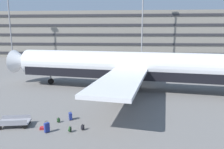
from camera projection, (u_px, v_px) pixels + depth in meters
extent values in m
plane|color=slate|center=(145.00, 87.00, 32.90)|extent=(600.00, 600.00, 0.00)
cube|color=gray|center=(136.00, 34.00, 76.40)|extent=(160.27, 16.06, 15.05)
cube|color=#2D2D33|center=(136.00, 54.00, 69.59)|extent=(158.67, 0.24, 0.70)
cube|color=#2D2D33|center=(137.00, 44.00, 69.01)|extent=(158.67, 0.24, 0.70)
cube|color=#2D2D33|center=(137.00, 35.00, 68.44)|extent=(158.67, 0.24, 0.70)
cube|color=#2D2D33|center=(137.00, 25.00, 67.87)|extent=(158.67, 0.24, 0.70)
cube|color=#2D2D33|center=(137.00, 15.00, 67.30)|extent=(158.67, 0.24, 0.70)
cylinder|color=silver|center=(126.00, 65.00, 30.92)|extent=(32.15, 9.25, 3.91)
cube|color=black|center=(126.00, 73.00, 31.13)|extent=(30.88, 8.96, 1.25)
cone|color=silver|center=(23.00, 62.00, 34.98)|extent=(3.71, 4.19, 3.71)
cube|color=silver|center=(121.00, 80.00, 22.49)|extent=(6.60, 13.97, 0.36)
cube|color=silver|center=(140.00, 60.00, 38.99)|extent=(6.60, 13.97, 0.36)
cylinder|color=#9E9EA3|center=(121.00, 87.00, 25.17)|extent=(3.12, 2.59, 2.15)
cylinder|color=#9E9EA3|center=(135.00, 70.00, 37.07)|extent=(3.12, 2.59, 2.15)
cylinder|color=black|center=(51.00, 81.00, 34.39)|extent=(0.95, 0.50, 0.90)
cylinder|color=slate|center=(51.00, 77.00, 34.25)|extent=(0.20, 0.20, 1.53)
cylinder|color=black|center=(133.00, 89.00, 29.61)|extent=(0.95, 0.50, 0.90)
cylinder|color=slate|center=(133.00, 84.00, 29.47)|extent=(0.20, 0.20, 1.53)
cylinder|color=black|center=(136.00, 84.00, 32.78)|extent=(0.95, 0.50, 0.90)
cylinder|color=slate|center=(136.00, 79.00, 32.63)|extent=(0.20, 0.20, 1.53)
cylinder|color=gray|center=(10.00, 24.00, 63.17)|extent=(0.36, 0.36, 21.18)
cylinder|color=gray|center=(143.00, 15.00, 59.88)|extent=(0.36, 0.36, 25.83)
cube|color=navy|center=(47.00, 127.00, 17.71)|extent=(0.46, 0.47, 0.78)
cylinder|color=#333338|center=(47.00, 122.00, 17.75)|extent=(0.02, 0.02, 0.12)
cylinder|color=#333338|center=(45.00, 122.00, 17.60)|extent=(0.02, 0.02, 0.12)
cube|color=black|center=(46.00, 121.00, 17.67)|extent=(0.17, 0.18, 0.02)
cylinder|color=black|center=(49.00, 132.00, 17.82)|extent=(0.05, 0.05, 0.05)
cylinder|color=black|center=(46.00, 133.00, 17.61)|extent=(0.05, 0.05, 0.05)
cylinder|color=black|center=(48.00, 131.00, 17.97)|extent=(0.05, 0.05, 0.05)
cylinder|color=black|center=(45.00, 132.00, 17.75)|extent=(0.05, 0.05, 0.05)
cube|color=#B21E23|center=(44.00, 128.00, 18.37)|extent=(0.69, 0.49, 0.21)
cube|color=black|center=(48.00, 128.00, 18.41)|extent=(0.07, 0.19, 0.02)
cube|color=navy|center=(70.00, 116.00, 20.30)|extent=(0.43, 0.51, 0.64)
cylinder|color=#333338|center=(71.00, 113.00, 20.15)|extent=(0.02, 0.02, 0.11)
cylinder|color=#333338|center=(71.00, 112.00, 20.37)|extent=(0.02, 0.02, 0.11)
cube|color=black|center=(71.00, 112.00, 20.25)|extent=(0.12, 0.23, 0.02)
cylinder|color=black|center=(70.00, 120.00, 20.17)|extent=(0.05, 0.04, 0.05)
cylinder|color=black|center=(69.00, 119.00, 20.49)|extent=(0.05, 0.04, 0.05)
cylinder|color=black|center=(72.00, 120.00, 20.25)|extent=(0.05, 0.04, 0.05)
cylinder|color=black|center=(71.00, 119.00, 20.57)|extent=(0.05, 0.04, 0.05)
ellipsoid|color=#264C26|center=(70.00, 129.00, 17.80)|extent=(0.23, 0.34, 0.50)
ellipsoid|color=#264C26|center=(69.00, 130.00, 17.82)|extent=(0.10, 0.24, 0.23)
torus|color=black|center=(70.00, 126.00, 17.75)|extent=(0.01, 0.08, 0.08)
cube|color=black|center=(71.00, 130.00, 17.70)|extent=(0.02, 0.04, 0.43)
cube|color=black|center=(71.00, 129.00, 17.88)|extent=(0.02, 0.04, 0.43)
ellipsoid|color=#264C26|center=(59.00, 120.00, 19.73)|extent=(0.32, 0.39, 0.46)
ellipsoid|color=#264C26|center=(59.00, 121.00, 19.70)|extent=(0.18, 0.25, 0.21)
torus|color=black|center=(58.00, 117.00, 19.70)|extent=(0.05, 0.08, 0.08)
cube|color=black|center=(59.00, 119.00, 19.85)|extent=(0.04, 0.04, 0.39)
cube|color=black|center=(57.00, 120.00, 19.69)|extent=(0.04, 0.04, 0.39)
ellipsoid|color=black|center=(83.00, 127.00, 18.16)|extent=(0.38, 0.33, 0.50)
ellipsoid|color=black|center=(82.00, 129.00, 18.08)|extent=(0.25, 0.17, 0.23)
torus|color=black|center=(83.00, 124.00, 18.14)|extent=(0.08, 0.04, 0.08)
cube|color=black|center=(84.00, 127.00, 18.22)|extent=(0.04, 0.03, 0.43)
cube|color=black|center=(82.00, 127.00, 18.29)|extent=(0.04, 0.03, 0.43)
cube|color=gray|center=(14.00, 122.00, 18.82)|extent=(2.78, 1.73, 0.12)
cube|color=gray|center=(12.00, 123.00, 18.17)|extent=(2.44, 0.46, 0.40)
cube|color=gray|center=(17.00, 117.00, 19.38)|extent=(2.44, 0.46, 0.40)
cylinder|color=black|center=(0.00, 128.00, 18.22)|extent=(0.37, 0.16, 0.36)
cylinder|color=black|center=(5.00, 123.00, 19.30)|extent=(0.37, 0.16, 0.36)
cylinder|color=black|center=(25.00, 127.00, 18.42)|extent=(0.37, 0.16, 0.36)
cylinder|color=black|center=(29.00, 122.00, 19.50)|extent=(0.37, 0.16, 0.36)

